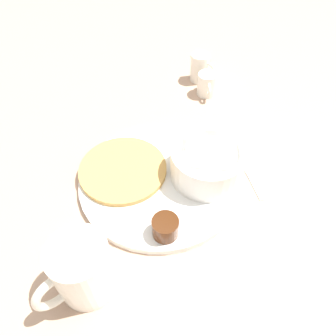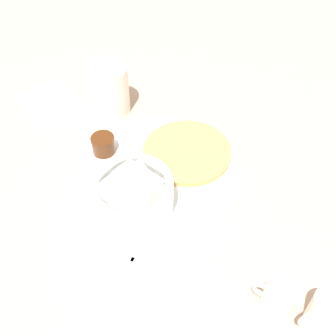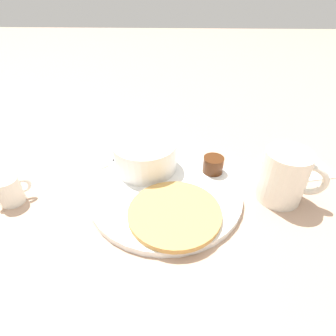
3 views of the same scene
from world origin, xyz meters
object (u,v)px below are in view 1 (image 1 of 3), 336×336
coffee_mug (83,271)px  creamer_pitcher_far (200,67)px  plate (160,180)px  fork (243,163)px  bowl (207,162)px  creamer_pitcher_near (207,84)px

coffee_mug → creamer_pitcher_far: size_ratio=1.63×
plate → fork: bearing=132.9°
fork → creamer_pitcher_far: bearing=-138.9°
creamer_pitcher_far → bowl: bearing=26.1°
plate → creamer_pitcher_far: bearing=-168.1°
creamer_pitcher_far → creamer_pitcher_near: bearing=40.0°
bowl → fork: size_ratio=1.13×
creamer_pitcher_near → fork: size_ratio=0.50×
bowl → coffee_mug: size_ratio=1.14×
plate → coffee_mug: 0.21m
bowl → coffee_mug: bearing=-14.5°
plate → bowl: (-0.04, 0.07, 0.04)m
plate → bowl: 0.09m
bowl → creamer_pitcher_far: (-0.27, -0.13, -0.01)m
coffee_mug → creamer_pitcher_far: bearing=-172.5°
plate → fork: plate is taller
creamer_pitcher_near → creamer_pitcher_far: 0.06m
coffee_mug → creamer_pitcher_near: size_ratio=1.96×
plate → fork: (-0.11, 0.11, -0.00)m
bowl → creamer_pitcher_far: bearing=-153.9°
bowl → fork: (-0.06, 0.05, -0.04)m
plate → creamer_pitcher_far: 0.32m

